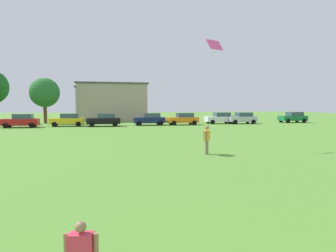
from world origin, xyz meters
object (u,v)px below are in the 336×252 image
at_px(parked_car_black_3, 104,120).
at_px(parked_car_navy_4, 150,119).
at_px(parked_car_white_6, 220,118).
at_px(tree_far_right, 45,93).
at_px(child_kite_flyer, 81,251).
at_px(parked_car_yellow_2, 68,120).
at_px(parked_car_silver_7, 242,118).
at_px(kite, 215,46).
at_px(parked_car_green_8, 293,117).
at_px(adult_bystander, 207,137).
at_px(parked_car_orange_5, 183,119).
at_px(parked_car_red_1, 21,121).

distance_m(parked_car_black_3, parked_car_navy_4, 6.23).
relative_size(parked_car_black_3, parked_car_white_6, 1.00).
height_order(parked_car_white_6, tree_far_right, tree_far_right).
height_order(child_kite_flyer, parked_car_yellow_2, parked_car_yellow_2).
height_order(parked_car_navy_4, parked_car_silver_7, same).
bearing_deg(parked_car_yellow_2, parked_car_white_6, -178.98).
height_order(kite, parked_car_green_8, kite).
xyz_separation_m(parked_car_yellow_2, parked_car_white_6, (21.69, 0.39, 0.00)).
xyz_separation_m(adult_bystander, parked_car_orange_5, (5.63, 24.21, -0.12)).
xyz_separation_m(parked_car_yellow_2, parked_car_silver_7, (24.85, -0.45, 0.00)).
xyz_separation_m(parked_car_navy_4, parked_car_orange_5, (4.71, -0.41, 0.00)).
xyz_separation_m(parked_car_orange_5, parked_car_white_6, (6.12, 1.21, 0.00)).
height_order(parked_car_silver_7, parked_car_green_8, same).
bearing_deg(parked_car_red_1, parked_car_yellow_2, -171.00).
distance_m(kite, parked_car_navy_4, 22.61).
height_order(kite, parked_car_red_1, kite).
bearing_deg(parked_car_navy_4, parked_car_orange_5, 175.02).
relative_size(adult_bystander, parked_car_silver_7, 0.38).
height_order(parked_car_navy_4, parked_car_orange_5, same).
height_order(adult_bystander, kite, kite).
bearing_deg(child_kite_flyer, parked_car_white_6, 77.09).
bearing_deg(parked_car_black_3, adult_bystander, 102.44).
distance_m(parked_car_navy_4, parked_car_silver_7, 14.00).
relative_size(parked_car_yellow_2, parked_car_orange_5, 1.00).
bearing_deg(tree_far_right, adult_bystander, -66.70).
relative_size(parked_car_yellow_2, parked_car_navy_4, 1.00).
bearing_deg(parked_car_orange_5, child_kite_flyer, 71.45).
distance_m(adult_bystander, kite, 6.58).
distance_m(parked_car_navy_4, tree_far_right, 16.93).
relative_size(parked_car_red_1, parked_car_yellow_2, 1.00).
bearing_deg(kite, parked_car_yellow_2, 117.31).
relative_size(parked_car_navy_4, parked_car_orange_5, 1.00).
bearing_deg(kite, adult_bystander, -118.94).
height_order(parked_car_yellow_2, parked_car_silver_7, same).
bearing_deg(parked_car_white_6, parked_car_red_1, 2.64).
bearing_deg(parked_car_navy_4, parked_car_silver_7, 179.85).
xyz_separation_m(parked_car_navy_4, parked_car_white_6, (10.83, 0.80, 0.00)).
bearing_deg(parked_car_green_8, parked_car_yellow_2, 0.47).
height_order(parked_car_black_3, parked_car_orange_5, same).
bearing_deg(parked_car_silver_7, adult_bystander, 58.75).
bearing_deg(parked_car_navy_4, parked_car_yellow_2, -2.17).
bearing_deg(tree_far_right, parked_car_red_1, -101.24).
bearing_deg(adult_bystander, kite, 3.71).
bearing_deg(parked_car_white_6, parked_car_silver_7, 165.25).
distance_m(kite, parked_car_white_6, 25.50).
bearing_deg(child_kite_flyer, parked_car_navy_4, 91.84).
xyz_separation_m(kite, parked_car_white_6, (10.21, 22.62, -5.88)).
relative_size(parked_car_yellow_2, parked_car_black_3, 1.00).
distance_m(child_kite_flyer, parked_car_red_1, 36.75).
distance_m(parked_car_red_1, parked_car_navy_4, 16.31).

